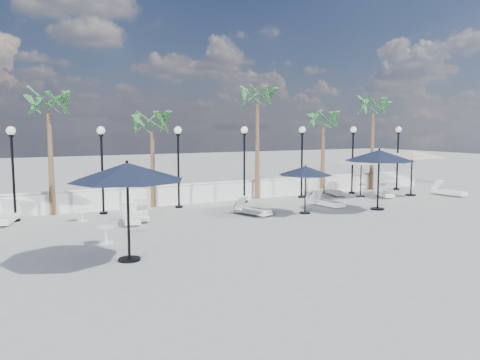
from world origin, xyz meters
name	(u,v)px	position (x,y,z in m)	size (l,w,h in m)	color
ground	(323,226)	(0.00, 0.00, 0.00)	(100.00, 100.00, 0.00)	#969591
balustrade	(235,191)	(0.00, 7.50, 0.47)	(26.00, 0.30, 1.01)	white
lamppost_0	(12,160)	(-10.50, 6.50, 2.49)	(0.36, 0.36, 3.84)	black
lamppost_1	(102,157)	(-7.00, 6.50, 2.49)	(0.36, 0.36, 3.84)	black
lamppost_2	(178,155)	(-3.50, 6.50, 2.49)	(0.36, 0.36, 3.84)	black
lamppost_3	(244,153)	(0.00, 6.50, 2.49)	(0.36, 0.36, 3.84)	black
lamppost_4	(302,152)	(3.50, 6.50, 2.49)	(0.36, 0.36, 3.84)	black
lamppost_5	(353,150)	(7.00, 6.50, 2.49)	(0.36, 0.36, 3.84)	black
lamppost_6	(398,149)	(10.50, 6.50, 2.49)	(0.36, 0.36, 3.84)	black
palm_0	(48,110)	(-9.00, 7.30, 4.53)	(2.60, 2.60, 5.50)	brown
palm_1	(152,128)	(-4.50, 7.30, 3.75)	(2.60, 2.60, 4.70)	brown
palm_2	(258,102)	(1.20, 7.30, 5.12)	(2.60, 2.60, 6.10)	brown
palm_3	(323,125)	(5.50, 7.30, 3.95)	(2.60, 2.60, 4.90)	brown
palm_4	(373,112)	(9.20, 7.30, 4.73)	(2.60, 2.60, 5.70)	brown
lounger_0	(6,217)	(-10.86, 6.17, 0.27)	(1.22, 2.23, 0.80)	white
lounger_1	(131,217)	(-6.43, 3.96, 0.23)	(0.87, 1.89, 0.68)	white
lounger_2	(252,210)	(-1.30, 3.27, 0.23)	(1.14, 1.92, 0.68)	white
lounger_3	(141,214)	(-5.88, 4.51, 0.25)	(1.08, 2.06, 0.74)	white
lounger_4	(327,202)	(2.90, 3.47, 0.23)	(0.83, 1.92, 0.70)	white
lounger_5	(384,193)	(7.60, 4.56, 0.21)	(1.09, 1.74, 0.62)	white
lounger_6	(336,192)	(5.62, 6.22, 0.22)	(0.98, 1.82, 0.65)	white
lounger_7	(449,191)	(11.20, 3.31, 0.24)	(0.82, 1.97, 0.72)	white
side_table_0	(106,233)	(-7.96, 1.12, 0.34)	(0.59, 0.59, 0.57)	white
side_table_1	(82,214)	(-8.07, 5.34, 0.29)	(0.50, 0.50, 0.48)	white
side_table_2	(362,188)	(7.47, 6.20, 0.31)	(0.53, 0.53, 0.52)	white
parasol_navy_left	(127,172)	(-7.78, -1.24, 2.54)	(3.26, 3.26, 2.88)	black
parasol_navy_mid	(305,171)	(0.95, 2.53, 1.89)	(2.41, 2.41, 2.16)	black
parasol_navy_right	(379,156)	(4.52, 1.81, 2.49)	(3.17, 3.17, 2.84)	black
parasol_cream_sq_a	(361,157)	(6.59, 5.31, 2.18)	(4.80, 4.80, 2.36)	black
parasol_cream_sq_b	(412,151)	(9.43, 4.39, 2.50)	(5.39, 5.39, 2.70)	black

